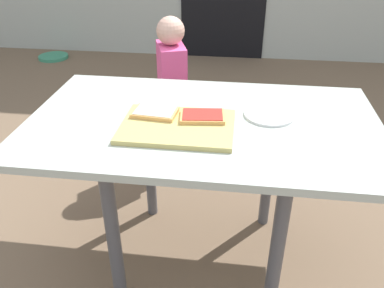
{
  "coord_description": "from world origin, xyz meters",
  "views": [
    {
      "loc": [
        0.13,
        -1.34,
        1.42
      ],
      "look_at": [
        -0.04,
        0.0,
        0.63
      ],
      "focal_mm": 36.97,
      "sensor_mm": 36.0,
      "label": 1
    }
  ],
  "objects": [
    {
      "name": "ground_plane",
      "position": [
        0.0,
        0.0,
        0.0
      ],
      "size": [
        16.0,
        16.0,
        0.0
      ],
      "primitive_type": "plane",
      "color": "brown"
    },
    {
      "name": "dining_table",
      "position": [
        0.0,
        0.0,
        0.65
      ],
      "size": [
        1.34,
        0.79,
        0.74
      ],
      "color": "#ADB7AC",
      "rests_on": "ground"
    },
    {
      "name": "cutting_board",
      "position": [
        -0.09,
        -0.08,
        0.75
      ],
      "size": [
        0.41,
        0.3,
        0.02
      ],
      "primitive_type": "cube",
      "color": "tan",
      "rests_on": "dining_table"
    },
    {
      "name": "pizza_slice_far_left",
      "position": [
        -0.18,
        -0.01,
        0.77
      ],
      "size": [
        0.17,
        0.13,
        0.02
      ],
      "color": "#DD9F57",
      "rests_on": "cutting_board"
    },
    {
      "name": "pizza_slice_far_right",
      "position": [
        -0.0,
        -0.02,
        0.77
      ],
      "size": [
        0.17,
        0.13,
        0.02
      ],
      "color": "#DD9F57",
      "rests_on": "cutting_board"
    },
    {
      "name": "plate_white_right",
      "position": [
        0.25,
        0.06,
        0.74
      ],
      "size": [
        0.19,
        0.19,
        0.01
      ],
      "primitive_type": "cylinder",
      "color": "white",
      "rests_on": "dining_table"
    },
    {
      "name": "child_left",
      "position": [
        -0.26,
        0.77,
        0.53
      ],
      "size": [
        0.21,
        0.27,
        0.94
      ],
      "color": "#40433D",
      "rests_on": "ground"
    },
    {
      "name": "garden_hose_coil",
      "position": [
        -1.96,
        2.72,
        0.02
      ],
      "size": [
        0.32,
        0.32,
        0.03
      ],
      "primitive_type": "cylinder",
      "color": "#398C68",
      "rests_on": "ground"
    }
  ]
}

